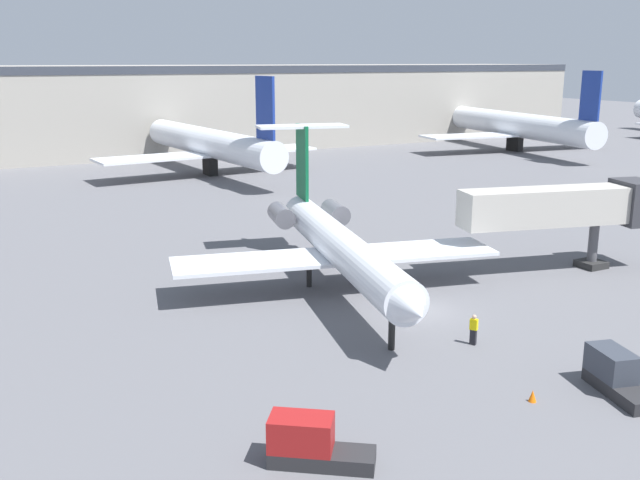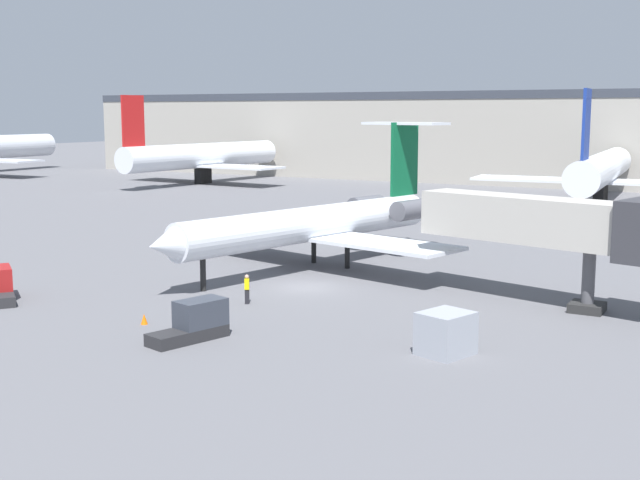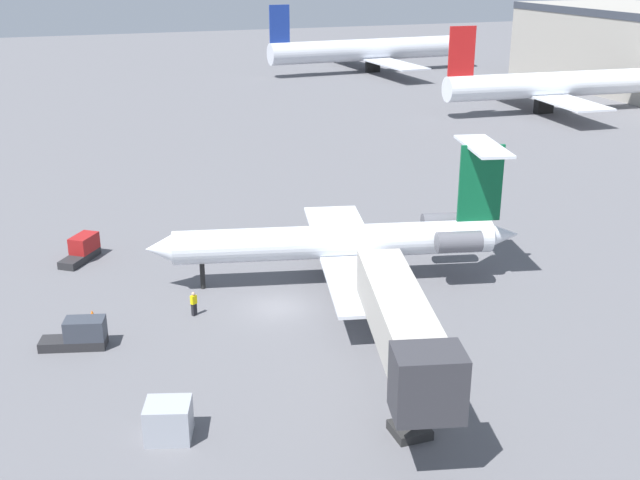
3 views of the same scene
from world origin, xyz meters
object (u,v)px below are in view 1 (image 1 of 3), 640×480
(jet_bridge, at_px, (571,207))
(baggage_tug_trailing, at_px, (615,374))
(traffic_cone_near, at_px, (533,396))
(parked_airliner_centre, at_px, (210,144))
(ground_crew_marshaller, at_px, (474,329))
(regional_jet, at_px, (336,241))
(baggage_tug_lead, at_px, (310,443))
(parked_airliner_east_mid, at_px, (517,125))

(jet_bridge, xyz_separation_m, baggage_tug_trailing, (-13.23, -15.50, -3.82))
(baggage_tug_trailing, height_order, traffic_cone_near, baggage_tug_trailing)
(baggage_tug_trailing, relative_size, parked_airliner_centre, 0.12)
(parked_airliner_centre, bearing_deg, traffic_cone_near, -97.70)
(ground_crew_marshaller, bearing_deg, jet_bridge, 27.69)
(regional_jet, relative_size, traffic_cone_near, 49.24)
(regional_jet, distance_m, baggage_tug_trailing, 19.87)
(jet_bridge, distance_m, ground_crew_marshaller, 17.73)
(baggage_tug_lead, bearing_deg, jet_bridge, 26.85)
(regional_jet, height_order, jet_bridge, regional_jet)
(jet_bridge, distance_m, baggage_tug_trailing, 20.73)
(regional_jet, xyz_separation_m, baggage_tug_trailing, (3.92, -19.32, -2.47))
(baggage_tug_trailing, distance_m, parked_airliner_east_mid, 92.04)
(regional_jet, height_order, parked_airliner_east_mid, parked_airliner_east_mid)
(regional_jet, bearing_deg, parked_airliner_east_mid, 39.09)
(ground_crew_marshaller, height_order, baggage_tug_lead, baggage_tug_lead)
(traffic_cone_near, distance_m, parked_airliner_east_mid, 94.00)
(ground_crew_marshaller, relative_size, parked_airliner_east_mid, 0.04)
(regional_jet, height_order, baggage_tug_trailing, regional_jet)
(parked_airliner_centre, bearing_deg, baggage_tug_trailing, -94.28)
(traffic_cone_near, height_order, parked_airliner_east_mid, parked_airliner_east_mid)
(ground_crew_marshaller, xyz_separation_m, parked_airliner_east_mid, (61.17, 63.04, 3.44))
(jet_bridge, height_order, parked_airliner_east_mid, parked_airliner_east_mid)
(baggage_tug_lead, height_order, parked_airliner_east_mid, parked_airliner_east_mid)
(ground_crew_marshaller, relative_size, parked_airliner_centre, 0.05)
(regional_jet, bearing_deg, jet_bridge, -12.59)
(regional_jet, distance_m, parked_airliner_east_mid, 81.16)
(baggage_tug_lead, height_order, parked_airliner_centre, parked_airliner_centre)
(regional_jet, bearing_deg, baggage_tug_lead, -121.70)
(regional_jet, xyz_separation_m, baggage_tug_lead, (-11.24, -18.20, -2.47))
(regional_jet, distance_m, ground_crew_marshaller, 12.26)
(ground_crew_marshaller, distance_m, baggage_tug_trailing, 7.74)
(traffic_cone_near, bearing_deg, ground_crew_marshaller, 73.04)
(regional_jet, bearing_deg, parked_airliner_centre, 79.73)
(baggage_tug_trailing, relative_size, parked_airliner_east_mid, 0.11)
(jet_bridge, xyz_separation_m, parked_airliner_centre, (-8.00, 54.28, -0.49))
(jet_bridge, height_order, parked_airliner_centre, parked_airliner_centre)
(regional_jet, relative_size, baggage_tug_lead, 6.67)
(parked_airliner_east_mid, bearing_deg, regional_jet, -140.91)
(ground_crew_marshaller, height_order, baggage_tug_trailing, baggage_tug_trailing)
(baggage_tug_trailing, height_order, parked_airliner_centre, parked_airliner_centre)
(regional_jet, height_order, ground_crew_marshaller, regional_jet)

